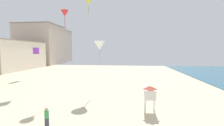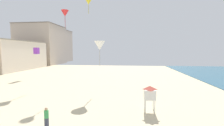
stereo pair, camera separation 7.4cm
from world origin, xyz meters
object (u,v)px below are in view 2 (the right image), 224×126
object	(u,v)px
lifeguard_stand	(150,93)
kite_yellow_delta_2	(88,2)
kite_red_delta	(65,13)
kite_flyer	(46,116)
kite_white_delta	(100,46)
kite_purple_box	(36,51)

from	to	relation	value
lifeguard_stand	kite_yellow_delta_2	distance (m)	21.25
lifeguard_stand	kite_red_delta	xyz separation A→B (m)	(-15.40, 15.31, 12.02)
kite_flyer	kite_white_delta	xyz separation A→B (m)	(2.05, 11.39, 5.95)
lifeguard_stand	kite_red_delta	size ratio (longest dim) A/B	0.73
kite_purple_box	kite_red_delta	distance (m)	11.52
kite_flyer	kite_yellow_delta_2	size ratio (longest dim) A/B	0.63
kite_flyer	kite_yellow_delta_2	world-z (taller)	kite_yellow_delta_2
kite_flyer	kite_red_delta	distance (m)	24.57
kite_white_delta	kite_yellow_delta_2	distance (m)	10.98
kite_purple_box	kite_red_delta	bearing A→B (deg)	-16.31
kite_flyer	kite_yellow_delta_2	bearing A→B (deg)	-71.56
kite_flyer	lifeguard_stand	bearing A→B (deg)	-138.33
kite_red_delta	kite_white_delta	bearing A→B (deg)	-43.06
kite_flyer	kite_white_delta	size ratio (longest dim) A/B	0.44
kite_flyer	kite_red_delta	xyz separation A→B (m)	(-6.87, 19.72, 12.94)
kite_white_delta	kite_purple_box	xyz separation A→B (m)	(-17.11, 10.73, -0.74)
lifeguard_stand	kite_purple_box	size ratio (longest dim) A/B	1.72
kite_yellow_delta_2	kite_flyer	bearing A→B (deg)	-85.87
kite_red_delta	kite_flyer	bearing A→B (deg)	-70.80
kite_flyer	lifeguard_stand	size ratio (longest dim) A/B	0.64
kite_white_delta	kite_purple_box	bearing A→B (deg)	147.91
lifeguard_stand	kite_white_delta	world-z (taller)	kite_white_delta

